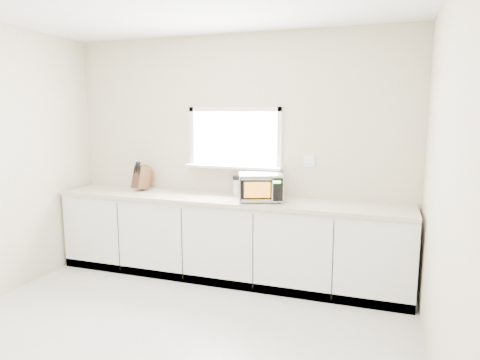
% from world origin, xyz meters
% --- Properties ---
extents(ground, '(4.00, 4.00, 0.00)m').
position_xyz_m(ground, '(0.00, 0.00, 0.00)').
color(ground, beige).
rests_on(ground, ground).
extents(back_wall, '(4.00, 0.17, 2.70)m').
position_xyz_m(back_wall, '(0.00, 2.00, 1.36)').
color(back_wall, beige).
rests_on(back_wall, ground).
extents(cabinets, '(3.92, 0.60, 0.88)m').
position_xyz_m(cabinets, '(0.00, 1.70, 0.44)').
color(cabinets, silver).
rests_on(cabinets, ground).
extents(countertop, '(3.92, 0.64, 0.04)m').
position_xyz_m(countertop, '(0.00, 1.69, 0.90)').
color(countertop, beige).
rests_on(countertop, cabinets).
extents(microwave, '(0.54, 0.48, 0.29)m').
position_xyz_m(microwave, '(0.40, 1.65, 1.07)').
color(microwave, black).
rests_on(microwave, countertop).
extents(knife_block, '(0.16, 0.26, 0.35)m').
position_xyz_m(knife_block, '(-1.10, 1.76, 1.07)').
color(knife_block, '#4C2E1B').
rests_on(knife_block, countertop).
extents(cutting_board, '(0.29, 0.07, 0.29)m').
position_xyz_m(cutting_board, '(-1.17, 1.94, 1.06)').
color(cutting_board, '#A57F40').
rests_on(cutting_board, countertop).
extents(coffee_grinder, '(0.14, 0.14, 0.22)m').
position_xyz_m(coffee_grinder, '(0.09, 1.84, 1.03)').
color(coffee_grinder, silver).
rests_on(coffee_grinder, countertop).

